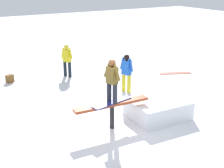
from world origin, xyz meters
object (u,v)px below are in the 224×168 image
(rail_feature, at_px, (112,107))
(loose_snowboard_coral, at_px, (175,73))
(main_rider_on_rail, at_px, (112,82))
(bystander_blue, at_px, (126,71))
(bystander_yellow, at_px, (67,59))
(backpack_on_snow, at_px, (10,79))

(rail_feature, relative_size, loose_snowboard_coral, 1.57)
(rail_feature, height_order, main_rider_on_rail, main_rider_on_rail)
(main_rider_on_rail, xyz_separation_m, bystander_blue, (-2.11, -2.44, -0.63))
(main_rider_on_rail, distance_m, bystander_yellow, 5.62)
(loose_snowboard_coral, bearing_deg, bystander_yellow, 178.41)
(rail_feature, bearing_deg, bystander_blue, -128.00)
(bystander_yellow, bearing_deg, loose_snowboard_coral, 35.70)
(rail_feature, xyz_separation_m, loose_snowboard_coral, (-5.51, -3.34, -0.69))
(bystander_yellow, relative_size, loose_snowboard_coral, 0.97)
(rail_feature, height_order, loose_snowboard_coral, rail_feature)
(rail_feature, xyz_separation_m, backpack_on_snow, (1.64, -6.03, -0.53))
(rail_feature, xyz_separation_m, main_rider_on_rail, (0.00, 0.00, 0.79))
(bystander_yellow, bearing_deg, bystander_blue, -7.20)
(bystander_yellow, distance_m, loose_snowboard_coral, 5.19)
(rail_feature, height_order, bystander_yellow, bystander_yellow)
(main_rider_on_rail, bearing_deg, backpack_on_snow, -86.49)
(rail_feature, bearing_deg, bystander_yellow, -96.12)
(main_rider_on_rail, xyz_separation_m, loose_snowboard_coral, (-5.51, -3.34, -1.48))
(rail_feature, xyz_separation_m, bystander_yellow, (-0.88, -5.51, 0.14))
(bystander_yellow, bearing_deg, backpack_on_snow, -130.66)
(rail_feature, xyz_separation_m, bystander_blue, (-2.11, -2.44, 0.16))
(bystander_blue, distance_m, backpack_on_snow, 5.24)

